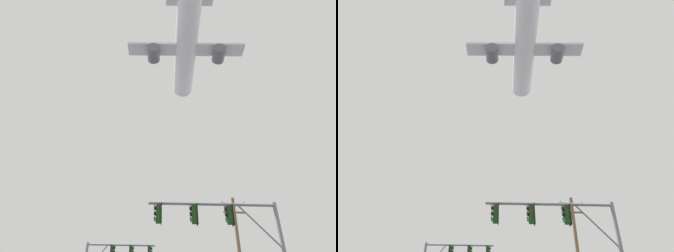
# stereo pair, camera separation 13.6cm
# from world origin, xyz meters

# --- Properties ---
(signal_pole_near) EXTENTS (6.60, 0.65, 6.40)m
(signal_pole_near) POSITION_xyz_m (3.86, 8.66, 4.98)
(signal_pole_near) COLOR slate
(signal_pole_near) RESTS_ON ground
(airplane) EXTENTS (19.66, 25.44, 6.93)m
(airplane) POSITION_xyz_m (6.08, 27.29, 39.36)
(airplane) COLOR white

